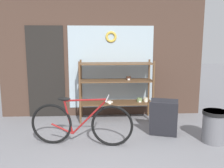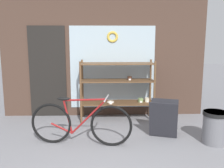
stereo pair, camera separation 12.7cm
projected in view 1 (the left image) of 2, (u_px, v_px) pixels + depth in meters
storefront_facade at (100, 52)px, 5.77m from camera, size 4.72×0.13×3.11m
display_case at (117, 85)px, 5.53m from camera, size 1.62×0.51×1.34m
bicycle at (81, 124)px, 4.25m from camera, size 1.75×0.46×0.85m
sandwich_board at (163, 118)px, 4.61m from camera, size 0.60×0.52×0.69m
trash_bin at (215, 125)px, 4.37m from camera, size 0.44×0.44×0.57m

